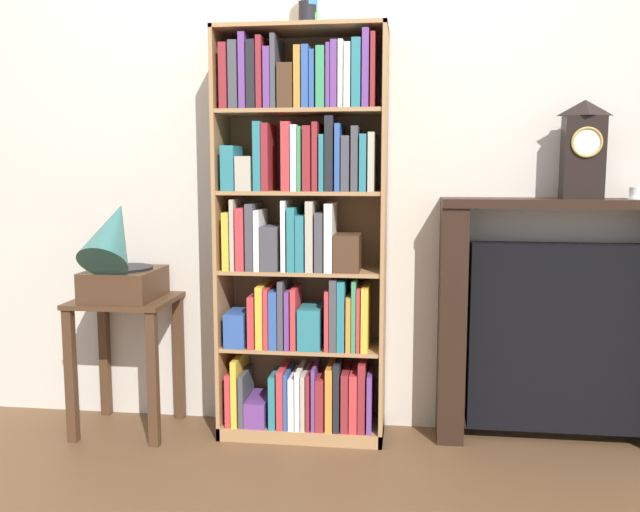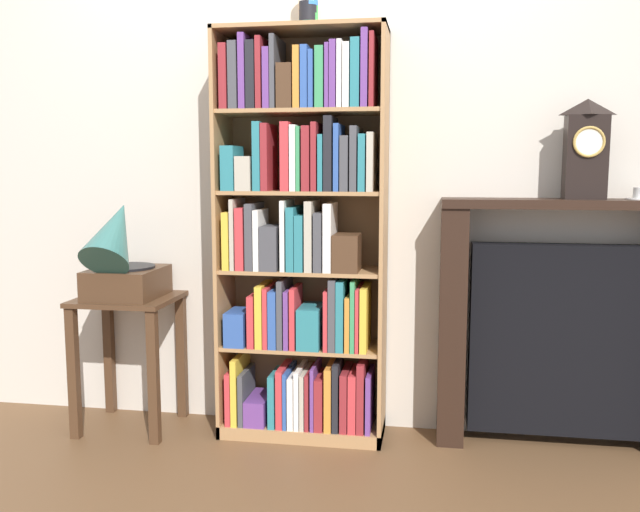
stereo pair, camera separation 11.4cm
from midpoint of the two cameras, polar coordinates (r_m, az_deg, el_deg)
ground_plane at (r=3.29m, az=-2.72°, el=-15.29°), size 7.60×6.40×0.02m
wall_back at (r=3.29m, az=0.81°, el=8.76°), size 4.60×0.08×2.68m
bookshelf at (r=3.14m, az=-2.56°, el=0.85°), size 0.77×0.30×1.88m
cup_stack at (r=3.24m, az=-2.07°, el=20.26°), size 0.09×0.09×0.21m
side_table_left at (r=3.42m, az=-16.82°, el=-6.42°), size 0.46×0.42×0.65m
gramophone at (r=3.30m, az=-17.48°, el=-0.16°), size 0.32×0.48×0.52m
fireplace_mantel at (r=3.27m, az=18.33°, el=-5.50°), size 1.07×0.23×1.12m
mantel_clock at (r=3.19m, az=20.20°, el=8.36°), size 0.17×0.12×0.43m
teacup_with_saucer at (r=3.25m, az=24.23°, el=4.75°), size 0.14×0.14×0.05m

